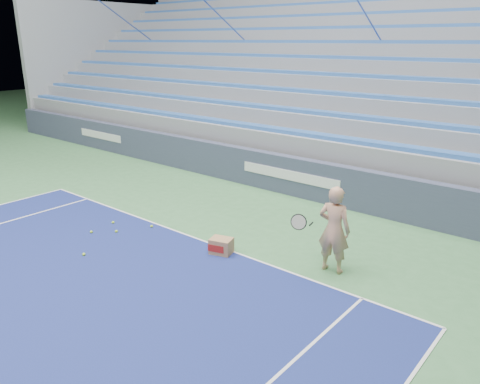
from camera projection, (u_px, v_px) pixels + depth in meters
name	position (u px, v px, depth m)	size (l,w,h in m)	color
sponsor_barrier	(292.00, 176.00, 13.24)	(30.00, 0.32, 1.10)	#394057
bleachers	(382.00, 94.00, 16.87)	(31.00, 9.15, 7.30)	gray
tennis_player	(334.00, 229.00, 8.72)	(0.94, 0.85, 1.70)	tan
ball_box	(221.00, 246.00, 9.65)	(0.52, 0.45, 0.33)	#A3784F
tennis_ball_0	(116.00, 231.00, 10.72)	(0.07, 0.07, 0.07)	#B3E82F
tennis_ball_1	(91.00, 232.00, 10.69)	(0.07, 0.07, 0.07)	#B3E82F
tennis_ball_2	(152.00, 226.00, 11.02)	(0.07, 0.07, 0.07)	#B3E82F
tennis_ball_3	(84.00, 254.00, 9.58)	(0.07, 0.07, 0.07)	#B3E82F
tennis_ball_4	(113.00, 222.00, 11.25)	(0.07, 0.07, 0.07)	#B3E82F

